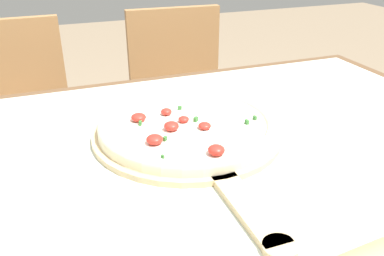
# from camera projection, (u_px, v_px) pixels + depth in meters

# --- Properties ---
(dining_table) EXTENTS (1.49, 0.94, 0.76)m
(dining_table) POSITION_uv_depth(u_px,v_px,m) (181.00, 201.00, 0.83)
(dining_table) COLOR brown
(dining_table) RESTS_ON ground_plane
(towel_cloth) EXTENTS (1.41, 0.86, 0.00)m
(towel_cloth) POSITION_uv_depth(u_px,v_px,m) (181.00, 157.00, 0.78)
(towel_cloth) COLOR silver
(towel_cloth) RESTS_ON dining_table
(pizza_peel) EXTENTS (0.40, 0.59, 0.01)m
(pizza_peel) POSITION_uv_depth(u_px,v_px,m) (190.00, 136.00, 0.84)
(pizza_peel) COLOR #D6B784
(pizza_peel) RESTS_ON towel_cloth
(pizza) EXTENTS (0.37, 0.37, 0.04)m
(pizza) POSITION_uv_depth(u_px,v_px,m) (187.00, 124.00, 0.85)
(pizza) COLOR beige
(pizza) RESTS_ON pizza_peel
(chair_left) EXTENTS (0.41, 0.41, 0.88)m
(chair_left) POSITION_uv_depth(u_px,v_px,m) (20.00, 126.00, 1.49)
(chair_left) COLOR #A37547
(chair_left) RESTS_ON ground_plane
(chair_right) EXTENTS (0.42, 0.42, 0.88)m
(chair_right) POSITION_uv_depth(u_px,v_px,m) (181.00, 103.00, 1.68)
(chair_right) COLOR #A37547
(chair_right) RESTS_ON ground_plane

